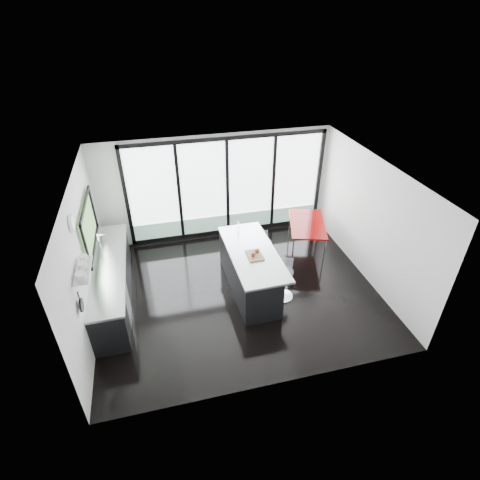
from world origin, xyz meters
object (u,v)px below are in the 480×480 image
object	(u,v)px
island	(249,270)
bar_stool_far	(263,253)
red_table	(306,236)
bar_stool_near	(283,284)

from	to	relation	value
island	bar_stool_far	bearing A→B (deg)	52.55
red_table	bar_stool_near	bearing A→B (deg)	-126.37
bar_stool_near	red_table	size ratio (longest dim) A/B	0.49
bar_stool_far	red_table	size ratio (longest dim) A/B	0.45
island	bar_stool_near	size ratio (longest dim) A/B	3.31
bar_stool_far	red_table	bearing A→B (deg)	8.56
island	bar_stool_near	world-z (taller)	island
bar_stool_near	bar_stool_far	world-z (taller)	bar_stool_near
red_table	bar_stool_far	bearing A→B (deg)	-163.20
island	bar_stool_far	world-z (taller)	island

